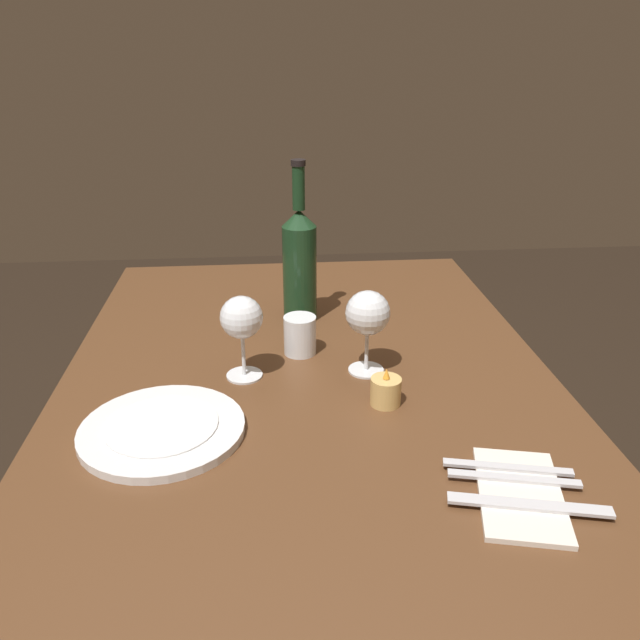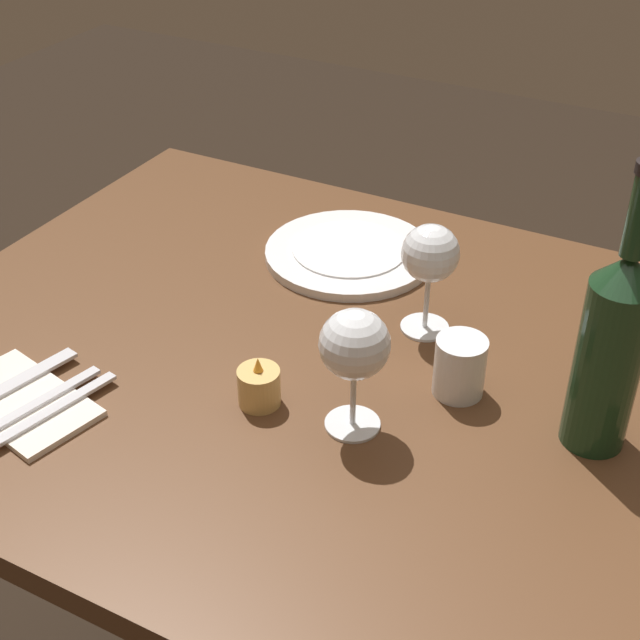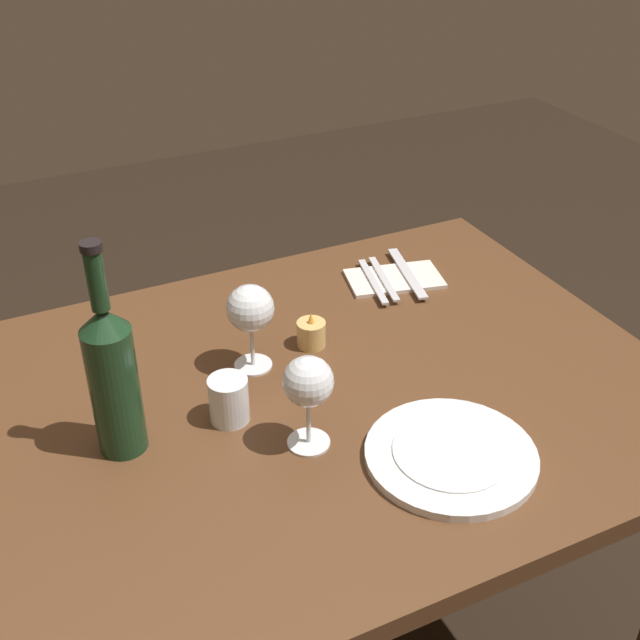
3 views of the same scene
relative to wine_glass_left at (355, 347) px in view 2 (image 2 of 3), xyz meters
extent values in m
cube|color=#56351E|center=(0.01, -0.11, -0.13)|extent=(1.30, 0.90, 0.04)
cylinder|color=#412816|center=(0.59, -0.49, -0.50)|extent=(0.06, 0.06, 0.70)
cylinder|color=white|center=(0.00, 0.00, -0.11)|extent=(0.07, 0.07, 0.00)
cylinder|color=white|center=(0.00, 0.00, -0.07)|extent=(0.01, 0.01, 0.08)
sphere|color=white|center=(0.00, 0.00, 0.00)|extent=(0.08, 0.08, 0.08)
cylinder|color=beige|center=(0.00, 0.00, 0.00)|extent=(0.06, 0.06, 0.02)
cylinder|color=white|center=(0.00, -0.22, -0.11)|extent=(0.07, 0.07, 0.00)
cylinder|color=white|center=(0.00, -0.22, -0.07)|extent=(0.01, 0.01, 0.08)
sphere|color=white|center=(0.00, -0.22, 0.00)|extent=(0.08, 0.08, 0.08)
cylinder|color=beige|center=(0.00, -0.22, 0.00)|extent=(0.06, 0.06, 0.02)
cylinder|color=#19381E|center=(-0.25, -0.11, -0.01)|extent=(0.07, 0.07, 0.21)
cone|color=#19381E|center=(-0.25, -0.11, 0.11)|extent=(0.07, 0.07, 0.03)
cylinder|color=#19381E|center=(-0.25, -0.11, 0.18)|extent=(0.03, 0.03, 0.09)
cylinder|color=white|center=(-0.09, -0.12, -0.08)|extent=(0.06, 0.06, 0.08)
cylinder|color=silver|center=(-0.09, -0.12, -0.09)|extent=(0.05, 0.05, 0.04)
cylinder|color=#DBB266|center=(0.12, 0.01, -0.09)|extent=(0.05, 0.05, 0.05)
cylinder|color=white|center=(0.12, 0.01, -0.10)|extent=(0.04, 0.04, 0.03)
cone|color=#F99E2D|center=(0.12, 0.01, -0.06)|extent=(0.01, 0.01, 0.02)
cylinder|color=white|center=(0.18, -0.35, -0.11)|extent=(0.26, 0.26, 0.01)
cylinder|color=white|center=(0.18, -0.35, -0.10)|extent=(0.18, 0.18, 0.00)
cube|color=silver|center=(0.37, 0.15, -0.11)|extent=(0.21, 0.15, 0.01)
cube|color=silver|center=(0.35, 0.15, -0.10)|extent=(0.05, 0.18, 0.00)
cube|color=silver|center=(0.32, 0.15, -0.10)|extent=(0.05, 0.18, 0.00)
cube|color=silver|center=(0.40, 0.15, -0.10)|extent=(0.07, 0.21, 0.00)
camera|label=1|loc=(1.04, -0.18, 0.45)|focal=35.84mm
camera|label=2|loc=(-0.34, 0.73, 0.59)|focal=50.72mm
camera|label=3|loc=(-0.39, -1.08, 0.71)|focal=45.75mm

